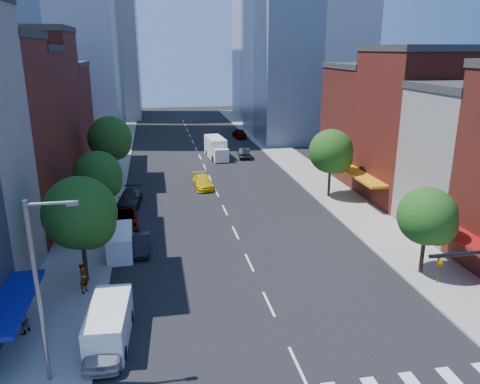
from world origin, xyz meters
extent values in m
plane|color=black|center=(0.00, 0.00, 0.00)|extent=(220.00, 220.00, 0.00)
cube|color=gray|center=(-12.50, 40.00, 0.07)|extent=(5.00, 120.00, 0.15)
cube|color=gray|center=(12.50, 40.00, 0.07)|extent=(5.00, 120.00, 0.15)
cube|color=#591F16|center=(-21.00, 29.00, 7.50)|extent=(12.00, 8.00, 15.00)
cube|color=maroon|center=(-21.00, 37.50, 8.50)|extent=(12.00, 9.00, 17.00)
cube|color=#591F16|center=(-21.00, 47.00, 6.50)|extent=(12.00, 10.00, 13.00)
cube|color=maroon|center=(21.00, 24.00, 7.50)|extent=(12.00, 10.00, 15.00)
cube|color=#591F16|center=(21.00, 34.00, 6.50)|extent=(12.00, 10.00, 13.00)
imported|color=gold|center=(4.00, -4.50, 7.15)|extent=(0.22, 0.18, 1.10)
cylinder|color=slate|center=(-12.00, 1.00, 4.65)|extent=(0.20, 0.20, 9.00)
cylinder|color=slate|center=(-11.00, 1.00, 8.95)|extent=(2.00, 0.14, 0.14)
cube|color=slate|center=(-10.10, 1.00, 8.90)|extent=(0.50, 0.25, 0.18)
cylinder|color=black|center=(-11.50, 11.00, 2.11)|extent=(0.28, 0.28, 3.92)
sphere|color=#164D16|center=(-11.50, 11.00, 5.05)|extent=(4.80, 4.80, 4.80)
sphere|color=#164D16|center=(-10.90, 10.70, 4.35)|extent=(3.36, 3.36, 3.36)
cylinder|color=black|center=(-11.50, 22.00, 1.97)|extent=(0.28, 0.28, 3.64)
sphere|color=#164D16|center=(-11.50, 22.00, 4.70)|extent=(4.20, 4.20, 4.20)
sphere|color=#164D16|center=(-10.90, 21.70, 4.05)|extent=(2.94, 2.94, 2.94)
cylinder|color=black|center=(-11.50, 36.00, 2.25)|extent=(0.28, 0.28, 4.20)
sphere|color=#164D16|center=(-11.50, 36.00, 5.40)|extent=(5.00, 5.00, 5.00)
sphere|color=#164D16|center=(-10.90, 35.70, 4.65)|extent=(3.50, 3.50, 3.50)
cylinder|color=black|center=(11.50, 8.00, 1.83)|extent=(0.28, 0.28, 3.36)
sphere|color=#164D16|center=(11.50, 8.00, 4.35)|extent=(4.00, 4.00, 4.00)
sphere|color=#164D16|center=(12.10, 7.70, 3.75)|extent=(2.80, 2.80, 2.80)
cylinder|color=black|center=(11.50, 26.00, 2.11)|extent=(0.28, 0.28, 3.92)
sphere|color=#164D16|center=(11.50, 26.00, 5.05)|extent=(4.60, 4.60, 4.60)
sphere|color=#164D16|center=(12.10, 25.70, 4.35)|extent=(3.22, 3.22, 3.22)
imported|color=#A2A1A5|center=(-9.50, 2.85, 0.82)|extent=(2.19, 4.91, 1.64)
imported|color=black|center=(-7.98, 15.46, 0.65)|extent=(1.42, 3.96, 1.30)
imported|color=#999999|center=(-9.50, 21.10, 0.71)|extent=(2.69, 5.24, 1.41)
imported|color=black|center=(-9.23, 27.17, 0.75)|extent=(2.71, 5.41, 1.51)
cube|color=white|center=(-9.40, 3.85, 1.05)|extent=(2.33, 5.12, 2.10)
cube|color=black|center=(-9.53, 1.95, 1.35)|extent=(1.91, 1.12, 0.90)
cylinder|color=black|center=(-10.41, 2.21, 0.35)|extent=(0.30, 0.77, 0.76)
cylinder|color=black|center=(-8.62, 2.09, 0.35)|extent=(0.30, 0.77, 0.76)
cylinder|color=black|center=(-10.19, 5.60, 0.35)|extent=(0.30, 0.77, 0.76)
cylinder|color=black|center=(-8.39, 5.48, 0.35)|extent=(0.30, 0.77, 0.76)
cube|color=white|center=(-9.50, 15.39, 0.97)|extent=(2.00, 4.70, 1.95)
cube|color=black|center=(-9.45, 13.63, 1.25)|extent=(1.75, 0.98, 0.84)
cylinder|color=black|center=(-10.29, 13.79, 0.32)|extent=(0.25, 0.71, 0.71)
cylinder|color=black|center=(-8.62, 13.84, 0.32)|extent=(0.25, 0.71, 0.71)
cylinder|color=black|center=(-10.38, 16.95, 0.32)|extent=(0.25, 0.71, 0.71)
cylinder|color=black|center=(-8.71, 17.00, 0.32)|extent=(0.25, 0.71, 0.71)
imported|color=yellow|center=(-1.30, 32.14, 0.70)|extent=(2.18, 4.92, 1.40)
imported|color=black|center=(6.24, 46.49, 0.72)|extent=(1.93, 4.52, 1.45)
imported|color=#999999|center=(8.50, 62.19, 0.78)|extent=(2.06, 4.68, 1.57)
cube|color=white|center=(2.26, 47.65, 1.45)|extent=(2.68, 6.07, 2.91)
cube|color=white|center=(2.56, 44.21, 1.00)|extent=(2.13, 1.80, 1.82)
cylinder|color=black|center=(1.50, 44.84, 0.41)|extent=(0.34, 0.84, 0.82)
cylinder|color=black|center=(3.49, 45.01, 0.41)|extent=(0.34, 0.84, 0.82)
cylinder|color=black|center=(1.15, 48.92, 0.41)|extent=(0.34, 0.84, 0.82)
cylinder|color=black|center=(3.14, 49.09, 0.41)|extent=(0.34, 0.84, 0.82)
imported|color=#999999|center=(-11.42, 9.38, 1.13)|extent=(0.75, 0.85, 1.96)
imported|color=#999999|center=(-14.17, 5.25, 0.95)|extent=(0.91, 0.97, 1.60)
camera|label=1|loc=(-6.49, -19.05, 15.27)|focal=35.00mm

